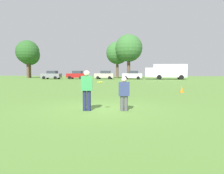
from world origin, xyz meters
TOP-DOWN VIEW (x-y plane):
  - ground_plane at (0.00, 0.00)m, footprint 146.48×146.48m
  - player_thrower at (-0.62, -0.48)m, footprint 0.52×0.36m
  - player_defender at (0.97, -0.32)m, footprint 0.48×0.31m
  - frisbee at (-0.01, -0.61)m, footprint 0.28×0.27m
  - traffic_cone at (4.98, 8.59)m, footprint 0.32×0.32m
  - parked_car_near_left at (-17.53, 37.19)m, footprint 4.24×2.29m
  - parked_car_mid_left at (-12.34, 38.79)m, footprint 4.24×2.29m
  - parked_car_center at (-6.08, 39.08)m, footprint 4.24×2.29m
  - parked_car_mid_right at (0.07, 38.35)m, footprint 4.24×2.29m
  - box_truck at (7.23, 38.74)m, footprint 8.55×3.14m
  - tree_west_oak at (-27.29, 46.56)m, footprint 5.32×5.32m
  - tree_west_maple at (-27.10, 45.16)m, footprint 5.94×5.94m
  - tree_center_elm at (-4.02, 46.36)m, footprint 5.58×5.58m
  - tree_east_birch at (-0.99, 42.76)m, footprint 6.31×6.31m

SIDE VIEW (x-z plane):
  - ground_plane at x=0.00m, z-range 0.00..0.00m
  - traffic_cone at x=4.98m, z-range -0.01..0.47m
  - player_defender at x=0.97m, z-range 0.08..1.54m
  - parked_car_near_left at x=-17.53m, z-range 0.01..1.83m
  - parked_car_mid_left at x=-12.34m, z-range 0.01..1.83m
  - parked_car_center at x=-6.08m, z-range 0.01..1.83m
  - parked_car_mid_right at x=0.07m, z-range 0.01..1.83m
  - player_thrower at x=-0.62m, z-range 0.11..1.84m
  - frisbee at x=-0.01m, z-range 1.19..1.28m
  - box_truck at x=7.23m, z-range 0.16..3.34m
  - tree_west_oak at x=-27.29m, z-range 1.62..10.27m
  - tree_center_elm at x=-4.02m, z-range 1.70..10.77m
  - tree_west_maple at x=-27.10m, z-range 1.81..11.47m
  - tree_east_birch at x=-0.99m, z-range 1.92..12.17m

